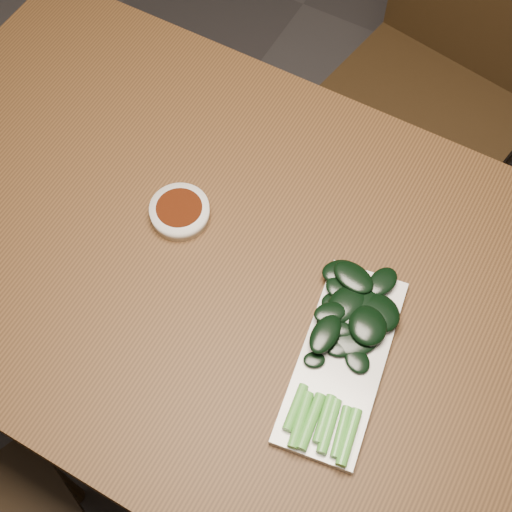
% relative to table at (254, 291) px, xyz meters
% --- Properties ---
extents(ground, '(6.00, 6.00, 0.00)m').
position_rel_table_xyz_m(ground, '(0.00, 0.00, -0.68)').
color(ground, '#2F2C2C').
rests_on(ground, ground).
extents(table, '(1.40, 0.80, 0.75)m').
position_rel_table_xyz_m(table, '(0.00, 0.00, 0.00)').
color(table, '#412812').
rests_on(table, ground).
extents(chair_far, '(0.53, 0.53, 0.89)m').
position_rel_table_xyz_m(chair_far, '(0.07, 0.77, -0.19)').
color(chair_far, black).
rests_on(chair_far, ground).
extents(sauce_bowl, '(0.10, 0.10, 0.03)m').
position_rel_table_xyz_m(sauce_bowl, '(-0.16, 0.03, 0.09)').
color(sauce_bowl, silver).
rests_on(sauce_bowl, table).
extents(serving_plate, '(0.17, 0.32, 0.01)m').
position_rel_table_xyz_m(serving_plate, '(0.19, -0.07, 0.08)').
color(serving_plate, silver).
rests_on(serving_plate, table).
extents(gai_lan, '(0.18, 0.33, 0.03)m').
position_rel_table_xyz_m(gai_lan, '(0.18, -0.03, 0.10)').
color(gai_lan, '#4EA037').
rests_on(gai_lan, serving_plate).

